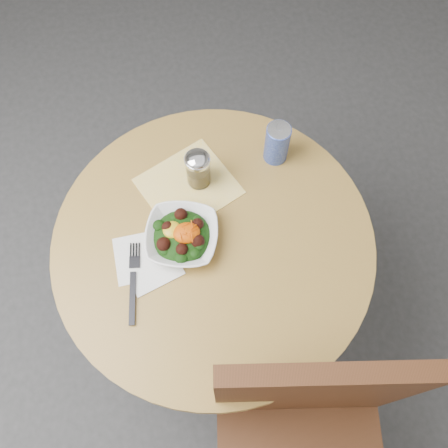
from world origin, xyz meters
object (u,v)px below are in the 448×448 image
object	(u,v)px
chair	(303,443)
spice_shaker	(198,169)
salad_bowl	(182,236)
beverage_can	(277,143)

from	to	relation	value
chair	spice_shaker	xyz separation A→B (m)	(-0.15, 0.74, 0.23)
chair	salad_bowl	bearing A→B (deg)	111.74
chair	beverage_can	size ratio (longest dim) A/B	7.56
spice_shaker	beverage_can	distance (m)	0.24
chair	salad_bowl	size ratio (longest dim) A/B	4.27
chair	beverage_can	bearing A→B (deg)	83.51
salad_bowl	spice_shaker	size ratio (longest dim) A/B	1.87
chair	beverage_can	world-z (taller)	chair
chair	beverage_can	xyz separation A→B (m)	(0.09, 0.78, 0.24)
spice_shaker	beverage_can	world-z (taller)	beverage_can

